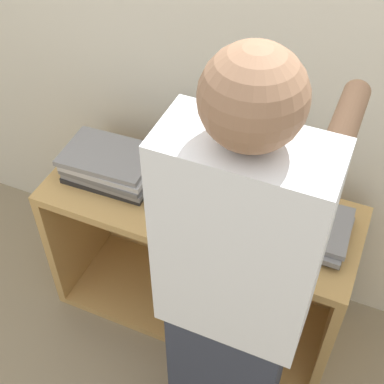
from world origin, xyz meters
TOP-DOWN VIEW (x-y plane):
  - ground_plane at (0.00, 0.00)m, footprint 12.00×12.00m
  - wall_back at (0.00, 0.57)m, footprint 8.00×0.05m
  - cart at (0.00, 0.29)m, footprint 1.21×0.46m
  - laptop_open at (0.00, 0.28)m, footprint 0.34×0.30m
  - laptop_stack_left at (-0.37, 0.24)m, footprint 0.37×0.25m
  - laptop_stack_right at (0.38, 0.23)m, footprint 0.36×0.26m
  - person at (0.30, -0.23)m, footprint 0.40×0.53m

SIDE VIEW (x-z plane):
  - ground_plane at x=0.00m, z-range 0.00..0.00m
  - cart at x=0.00m, z-range 0.00..0.69m
  - laptop_stack_right at x=0.38m, z-range 0.69..0.76m
  - laptop_open at x=0.00m, z-range 0.62..0.87m
  - laptop_stack_left at x=-0.37m, z-range 0.69..0.81m
  - person at x=0.30m, z-range 0.01..1.66m
  - wall_back at x=0.00m, z-range 0.00..2.40m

